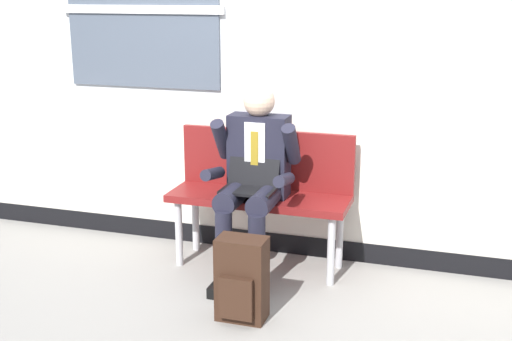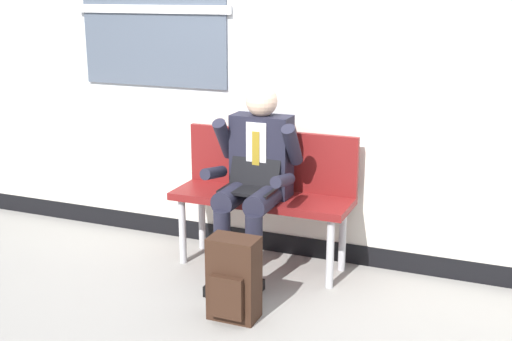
{
  "view_description": "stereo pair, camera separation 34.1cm",
  "coord_description": "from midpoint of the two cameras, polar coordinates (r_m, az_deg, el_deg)",
  "views": [
    {
      "loc": [
        1.19,
        -3.81,
        1.87
      ],
      "look_at": [
        -0.04,
        0.07,
        0.75
      ],
      "focal_mm": 46.22,
      "sensor_mm": 36.0,
      "label": 1
    },
    {
      "loc": [
        1.51,
        -3.7,
        1.87
      ],
      "look_at": [
        -0.04,
        0.07,
        0.75
      ],
      "focal_mm": 46.22,
      "sensor_mm": 36.0,
      "label": 2
    }
  ],
  "objects": [
    {
      "name": "station_wall",
      "position": [
        4.6,
        0.26,
        9.54
      ],
      "size": [
        5.66,
        0.17,
        2.82
      ],
      "color": "silver",
      "rests_on": "ground"
    },
    {
      "name": "ground_plane",
      "position": [
        4.4,
        -1.98,
        -9.74
      ],
      "size": [
        18.0,
        18.0,
        0.0
      ],
      "primitive_type": "plane",
      "color": "gray"
    },
    {
      "name": "bench_with_person",
      "position": [
        4.53,
        -1.62,
        -1.36
      ],
      "size": [
        1.23,
        0.42,
        0.94
      ],
      "color": "maroon",
      "rests_on": "ground"
    },
    {
      "name": "backpack",
      "position": [
        3.87,
        -3.82,
        -9.5
      ],
      "size": [
        0.29,
        0.22,
        0.5
      ],
      "color": "#331E14",
      "rests_on": "ground"
    },
    {
      "name": "person_seated",
      "position": [
        4.31,
        -2.51,
        -0.53
      ],
      "size": [
        0.57,
        0.7,
        1.27
      ],
      "color": "#1E1E2D",
      "rests_on": "ground"
    }
  ]
}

